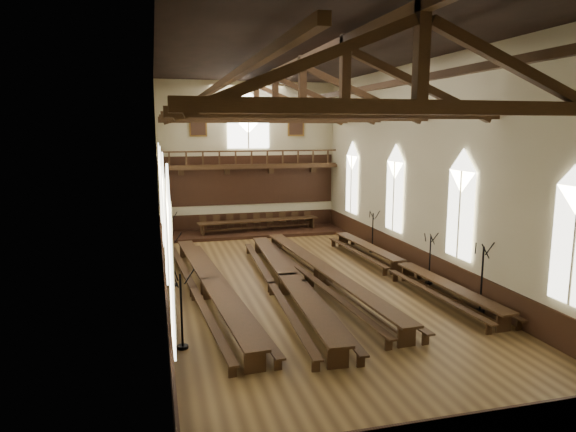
% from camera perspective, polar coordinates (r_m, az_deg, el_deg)
% --- Properties ---
extents(ground, '(26.00, 26.00, 0.00)m').
position_cam_1_polar(ground, '(23.22, 1.51, -7.59)').
color(ground, brown).
rests_on(ground, ground).
extents(room_walls, '(26.00, 26.00, 26.00)m').
position_cam_1_polar(room_walls, '(22.18, 1.59, 8.56)').
color(room_walls, '#BAB18C').
rests_on(room_walls, ground).
extents(wainscot_band, '(12.00, 26.00, 1.20)m').
position_cam_1_polar(wainscot_band, '(23.05, 1.52, -6.16)').
color(wainscot_band, black).
rests_on(wainscot_band, ground).
extents(side_windows, '(11.85, 19.80, 4.50)m').
position_cam_1_polar(side_windows, '(22.40, 1.56, 1.59)').
color(side_windows, white).
rests_on(side_windows, room_walls).
extents(end_window, '(2.80, 0.12, 3.80)m').
position_cam_1_polar(end_window, '(34.75, -4.44, 10.20)').
color(end_window, white).
rests_on(end_window, room_walls).
extents(minstrels_gallery, '(11.80, 1.24, 3.70)m').
position_cam_1_polar(minstrels_gallery, '(34.64, -4.30, 4.71)').
color(minstrels_gallery, '#3C2213').
rests_on(minstrels_gallery, room_walls).
extents(portraits, '(7.75, 0.09, 1.45)m').
position_cam_1_polar(portraits, '(34.75, -4.44, 10.00)').
color(portraits, brown).
rests_on(portraits, room_walls).
extents(roof_trusses, '(11.70, 25.70, 2.80)m').
position_cam_1_polar(roof_trusses, '(22.21, 1.61, 13.09)').
color(roof_trusses, '#3C2213').
rests_on(roof_trusses, room_walls).
extents(refectory_row_a, '(2.20, 15.07, 0.81)m').
position_cam_1_polar(refectory_row_a, '(21.63, -8.77, -7.37)').
color(refectory_row_a, '#3C2213').
rests_on(refectory_row_a, ground).
extents(refectory_row_b, '(2.02, 15.14, 0.82)m').
position_cam_1_polar(refectory_row_b, '(21.91, -0.06, -7.01)').
color(refectory_row_b, '#3C2213').
rests_on(refectory_row_b, ground).
extents(refectory_row_c, '(2.10, 15.03, 0.81)m').
position_cam_1_polar(refectory_row_c, '(23.15, 3.87, -6.14)').
color(refectory_row_c, '#3C2213').
rests_on(refectory_row_c, ground).
extents(refectory_row_d, '(1.86, 14.49, 0.75)m').
position_cam_1_polar(refectory_row_d, '(24.69, 12.54, -5.44)').
color(refectory_row_d, '#3C2213').
rests_on(refectory_row_d, ground).
extents(dais, '(11.40, 2.94, 0.20)m').
position_cam_1_polar(dais, '(34.03, -3.22, -1.84)').
color(dais, black).
rests_on(dais, ground).
extents(high_table, '(8.16, 1.65, 0.76)m').
position_cam_1_polar(high_table, '(33.89, -3.24, -0.62)').
color(high_table, '#3C2213').
rests_on(high_table, dais).
extents(high_chairs, '(7.67, 0.47, 1.04)m').
position_cam_1_polar(high_chairs, '(34.67, -3.50, -0.51)').
color(high_chairs, '#3C2213').
rests_on(high_chairs, dais).
extents(candelabrum_left_near, '(0.73, 0.80, 2.60)m').
position_cam_1_polar(candelabrum_left_near, '(16.86, -11.71, -11.76)').
color(candelabrum_left_near, black).
rests_on(candelabrum_left_near, ground).
extents(candelabrum_left_mid, '(0.64, 0.74, 2.41)m').
position_cam_1_polar(candelabrum_left_mid, '(23.36, -12.61, -5.85)').
color(candelabrum_left_mid, black).
rests_on(candelabrum_left_mid, ground).
extents(candelabrum_left_far, '(0.79, 0.78, 2.65)m').
position_cam_1_polar(candelabrum_left_far, '(27.62, -12.96, -3.30)').
color(candelabrum_left_far, black).
rests_on(candelabrum_left_far, ground).
extents(candelabrum_right_near, '(0.77, 0.83, 2.72)m').
position_cam_1_polar(candelabrum_right_near, '(20.85, 20.64, -7.88)').
color(candelabrum_right_near, black).
rests_on(candelabrum_right_near, ground).
extents(candelabrum_right_mid, '(0.69, 0.70, 2.33)m').
position_cam_1_polar(candelabrum_right_mid, '(23.91, 15.43, -5.66)').
color(candelabrum_right_mid, black).
rests_on(candelabrum_right_mid, ground).
extents(candelabrum_right_far, '(0.67, 0.72, 2.37)m').
position_cam_1_polar(candelabrum_right_far, '(29.29, 9.36, -2.61)').
color(candelabrum_right_far, black).
rests_on(candelabrum_right_far, ground).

